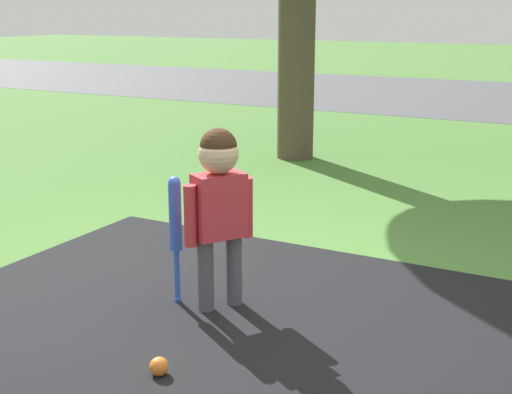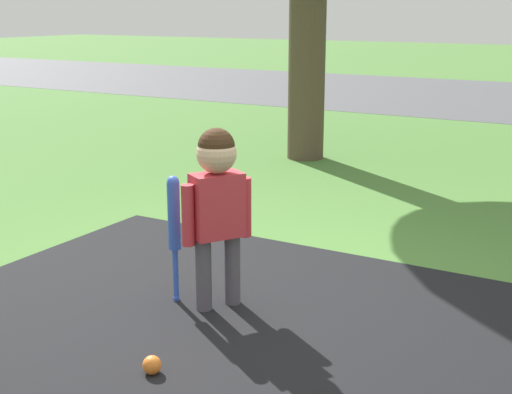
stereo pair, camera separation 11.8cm
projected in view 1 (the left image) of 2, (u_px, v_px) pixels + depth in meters
The scene contains 4 objects.
ground_plane at pixel (273, 307), 3.83m from camera, with size 60.00×60.00×0.00m, color #477533.
child at pixel (219, 194), 3.67m from camera, with size 0.26×0.35×0.97m.
baseball_bat at pixel (175, 222), 3.78m from camera, with size 0.07×0.07×0.71m.
sports_ball at pixel (159, 367), 3.10m from camera, with size 0.08×0.08×0.08m.
Camera 1 is at (1.61, -3.16, 1.56)m, focal length 50.00 mm.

